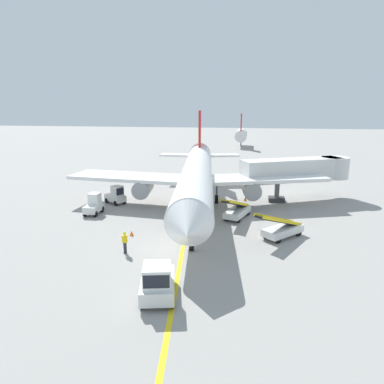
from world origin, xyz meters
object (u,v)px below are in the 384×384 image
Objects in this scene: safety_cone_nose_right at (132,233)px; airliner at (197,176)px; baggage_tug_near_wing at (94,205)px; baggage_tug_by_cargo_door at (116,196)px; pushback_tug at (158,282)px; jet_bridge at (303,170)px; belt_loader_aft_hold at (237,210)px; safety_cone_nose_left at (167,217)px; ground_crew_marshaller at (125,242)px; safety_cone_wingtip_left at (245,199)px; belt_loader_forward_hold at (282,229)px.

airliner is at bearing 66.84° from safety_cone_nose_right.
baggage_tug_near_wing is 4.03m from baggage_tug_by_cargo_door.
jet_bridge is at bearing 65.19° from pushback_tug.
belt_loader_aft_hold reaches higher than safety_cone_nose_left.
ground_crew_marshaller is at bearing -53.98° from baggage_tug_near_wing.
safety_cone_wingtip_left is at bearing 78.24° from pushback_tug.
baggage_tug_by_cargo_door is at bearing -165.68° from jet_bridge.
baggage_tug_by_cargo_door is 14.77m from safety_cone_wingtip_left.
belt_loader_aft_hold is 11.68× the size of safety_cone_nose_right.
pushback_tug is (0.58, -18.94, -2.42)m from airliner.
safety_cone_nose_left is 1.00× the size of safety_cone_wingtip_left.
pushback_tug is at bearing -114.81° from jet_bridge.
baggage_tug_by_cargo_door is at bearing 167.40° from belt_loader_aft_hold.
airliner is 80.30× the size of safety_cone_nose_left.
airliner is at bearing 142.94° from belt_loader_aft_hold.
jet_bridge reaches higher than ground_crew_marshaller.
jet_bridge is at bearing 14.46° from safety_cone_wingtip_left.
belt_loader_forward_hold is at bearing 54.29° from pushback_tug.
safety_cone_wingtip_left is at bearing 47.15° from safety_cone_nose_left.
airliner is 6.23m from belt_loader_aft_hold.
belt_loader_aft_hold is 6.73m from safety_cone_wingtip_left.
jet_bridge reaches higher than safety_cone_nose_right.
safety_cone_wingtip_left is at bearing 105.69° from belt_loader_forward_hold.
baggage_tug_near_wing is at bearing -176.43° from belt_loader_aft_hold.
airliner is at bearing 75.51° from ground_crew_marshaller.
airliner is 13.90m from ground_crew_marshaller.
jet_bridge is 23.57m from baggage_tug_near_wing.
jet_bridge reaches higher than baggage_tug_by_cargo_door.
belt_loader_forward_hold is 10.22× the size of safety_cone_wingtip_left.
pushback_tug reaches higher than safety_cone_wingtip_left.
jet_bridge is 13.67m from belt_loader_forward_hold.
safety_cone_nose_left is (1.20, 8.50, -0.69)m from ground_crew_marshaller.
ground_crew_marshaller reaches higher than safety_cone_nose_left.
baggage_tug_near_wing reaches higher than safety_cone_nose_right.
ground_crew_marshaller reaches higher than safety_cone_nose_right.
belt_loader_aft_hold is 6.88m from safety_cone_nose_left.
safety_cone_nose_left is at bearing -132.85° from safety_cone_wingtip_left.
pushback_tug is at bearing -101.76° from safety_cone_wingtip_left.
belt_loader_aft_hold is at bearing -37.06° from airliner.
safety_cone_wingtip_left is (8.63, 16.51, -0.69)m from ground_crew_marshaller.
ground_crew_marshaller is 8.61m from safety_cone_nose_left.
belt_loader_aft_hold reaches higher than baggage_tug_by_cargo_door.
jet_bridge is at bearing 42.81° from safety_cone_nose_right.
airliner is 11.94m from belt_loader_forward_hold.
safety_cone_nose_right is at bearing -42.80° from baggage_tug_near_wing.
belt_loader_forward_hold and belt_loader_aft_hold have the same top height.
safety_cone_wingtip_left is (14.30, 3.63, -0.71)m from baggage_tug_by_cargo_door.
safety_cone_wingtip_left is at bearing 32.14° from airliner.
belt_loader_aft_hold is at bearing -130.52° from jet_bridge.
jet_bridge is 21.72m from safety_cone_nose_right.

